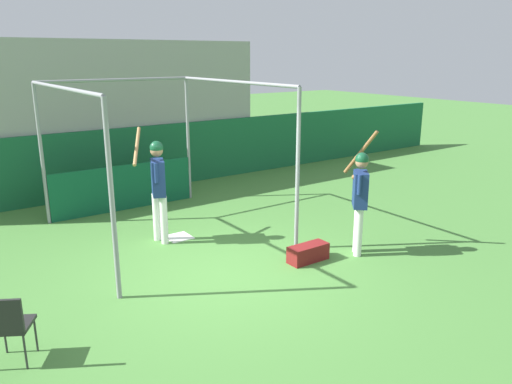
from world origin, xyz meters
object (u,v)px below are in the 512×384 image
at_px(folding_chair, 8,323).
at_px(equipment_bag, 308,253).
at_px(player_batter, 158,181).
at_px(player_waiting, 360,194).

bearing_deg(folding_chair, equipment_bag, 33.98).
xyz_separation_m(player_batter, folding_chair, (-2.92, -2.54, -0.62)).
xyz_separation_m(player_batter, equipment_bag, (1.61, -2.23, -0.99)).
distance_m(player_batter, folding_chair, 3.92).
distance_m(player_waiting, folding_chair, 5.45).
bearing_deg(player_batter, player_waiting, -113.91).
bearing_deg(folding_chair, player_batter, 71.05).
relative_size(player_waiting, equipment_bag, 2.98).
distance_m(player_waiting, equipment_bag, 1.31).
relative_size(folding_chair, equipment_bag, 1.20).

